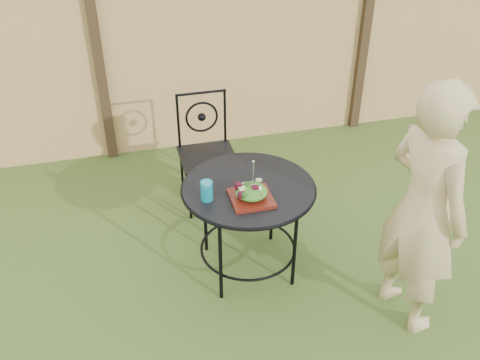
{
  "coord_description": "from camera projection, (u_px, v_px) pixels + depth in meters",
  "views": [
    {
      "loc": [
        -1.22,
        -2.63,
        2.76
      ],
      "look_at": [
        -0.46,
        0.3,
        0.75
      ],
      "focal_mm": 40.0,
      "sensor_mm": 36.0,
      "label": 1
    }
  ],
  "objects": [
    {
      "name": "salad",
      "position": [
        251.0,
        192.0,
        3.45
      ],
      "size": [
        0.21,
        0.21,
        0.08
      ],
      "primitive_type": "ellipsoid",
      "color": "#235614",
      "rests_on": "salad_plate"
    },
    {
      "name": "patio_table",
      "position": [
        248.0,
        203.0,
        3.69
      ],
      "size": [
        0.92,
        0.92,
        0.72
      ],
      "color": "black",
      "rests_on": "ground"
    },
    {
      "name": "salad_plate",
      "position": [
        251.0,
        198.0,
        3.48
      ],
      "size": [
        0.27,
        0.27,
        0.02
      ],
      "primitive_type": "cube",
      "color": "#4C130A",
      "rests_on": "patio_table"
    },
    {
      "name": "diner",
      "position": [
        424.0,
        211.0,
        3.19
      ],
      "size": [
        0.53,
        0.69,
        1.68
      ],
      "primitive_type": "imported",
      "rotation": [
        0.0,
        0.0,
        1.8
      ],
      "color": "tan",
      "rests_on": "ground"
    },
    {
      "name": "fence",
      "position": [
        237.0,
        51.0,
        5.14
      ],
      "size": [
        8.0,
        0.12,
        1.9
      ],
      "color": "#E5B771",
      "rests_on": "ground"
    },
    {
      "name": "fork",
      "position": [
        253.0,
        174.0,
        3.38
      ],
      "size": [
        0.01,
        0.01,
        0.18
      ],
      "primitive_type": "cylinder",
      "color": "silver",
      "rests_on": "salad"
    },
    {
      "name": "ground",
      "position": [
        311.0,
        279.0,
        3.9
      ],
      "size": [
        60.0,
        60.0,
        0.0
      ],
      "primitive_type": "plane",
      "color": "#2D4917",
      "rests_on": "ground"
    },
    {
      "name": "drinking_glass",
      "position": [
        207.0,
        191.0,
        3.45
      ],
      "size": [
        0.08,
        0.08,
        0.14
      ],
      "primitive_type": "cylinder",
      "color": "#0C8294",
      "rests_on": "patio_table"
    },
    {
      "name": "patio_chair",
      "position": [
        206.0,
        148.0,
        4.48
      ],
      "size": [
        0.46,
        0.46,
        0.95
      ],
      "color": "black",
      "rests_on": "ground"
    }
  ]
}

